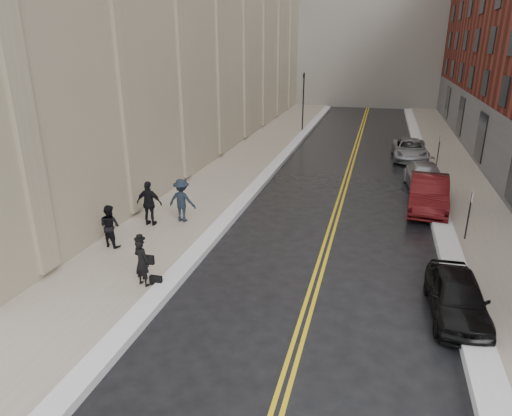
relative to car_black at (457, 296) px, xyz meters
The scene contains 18 objects.
ground 7.18m from the car_black, 162.11° to the right, with size 160.00×160.00×0.00m, color black.
sidewalk_left 17.85m from the car_black, 129.30° to the left, with size 4.00×64.00×0.15m, color gray.
sidewalk_right 13.99m from the car_black, 80.95° to the left, with size 3.00×64.00×0.15m, color gray.
lane_stripe_a 14.51m from the car_black, 107.75° to the left, with size 0.12×64.00×0.01m, color gold.
lane_stripe_b 14.44m from the car_black, 106.85° to the left, with size 0.12×64.00×0.01m, color gold.
snow_ridge_left 16.49m from the car_black, 123.10° to the left, with size 0.70×60.80×0.26m, color silver.
snow_ridge_right 13.82m from the car_black, 88.55° to the left, with size 0.85×60.80×0.30m, color silver.
traffic_signal 29.45m from the car_black, 108.68° to the left, with size 0.18×0.15×5.20m.
parking_sign_near 5.95m from the car_black, 79.27° to the left, with size 0.06×0.35×2.23m.
parking_sign_far 17.85m from the car_black, 86.46° to the left, with size 0.06×0.35×2.23m.
car_black is the anchor object (origin of this frame).
car_maroon 9.52m from the car_black, 90.56° to the left, with size 1.74×5.00×1.65m, color #4E0E10.
car_silver_near 12.88m from the car_black, 90.00° to the left, with size 1.93×4.74×1.38m, color #919498.
car_silver_far 19.88m from the car_black, 91.45° to the left, with size 2.27×4.92×1.37m, color gray.
pedestrian_main 9.82m from the car_black, behind, with size 0.60×0.40×1.66m, color black.
pedestrian_a 12.53m from the car_black, behind, with size 0.83×0.65×1.70m, color black.
pedestrian_b 11.79m from the car_black, 156.82° to the left, with size 1.26×0.72×1.95m, color black.
pedestrian_c 12.61m from the car_black, 162.26° to the left, with size 1.16×0.48×1.99m, color black.
Camera 1 is at (4.13, -10.70, 7.75)m, focal length 32.00 mm.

